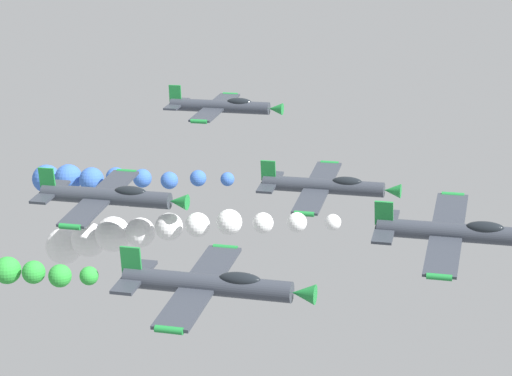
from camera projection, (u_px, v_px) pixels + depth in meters
airplane_lead at (457, 232)px, 56.50m from camera, size 9.31×10.35×3.27m
smoke_trail_lead at (126, 236)px, 65.44m from camera, size 6.07×22.06×6.26m
airplane_left_inner at (325, 186)px, 70.35m from camera, size 9.47×10.35×2.88m
smoke_trail_left_inner at (90, 179)px, 77.37m from camera, size 4.50×18.27×3.37m
airplane_right_inner at (210, 284)px, 49.33m from camera, size 9.52×10.35×2.69m
airplane_left_outer at (108, 196)px, 63.17m from camera, size 9.50×10.35×2.78m
airplane_right_outer at (222, 106)px, 84.47m from camera, size 9.55×10.35×2.54m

